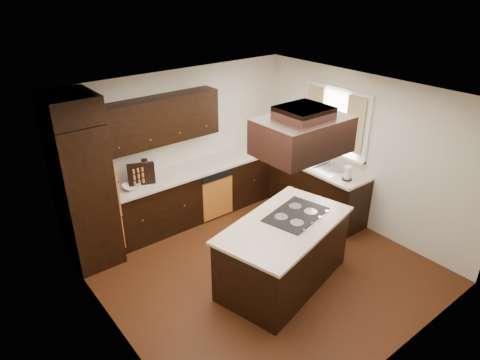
# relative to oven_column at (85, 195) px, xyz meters

# --- Properties ---
(floor) EXTENTS (4.20, 4.20, 0.02)m
(floor) POSITION_rel_oven_column_xyz_m (1.78, -1.71, -1.07)
(floor) COLOR #572B13
(floor) RESTS_ON ground
(ceiling) EXTENTS (4.20, 4.20, 0.02)m
(ceiling) POSITION_rel_oven_column_xyz_m (1.78, -1.71, 1.45)
(ceiling) COLOR silver
(ceiling) RESTS_ON ground
(wall_back) EXTENTS (4.20, 0.02, 2.50)m
(wall_back) POSITION_rel_oven_column_xyz_m (1.78, 0.40, 0.19)
(wall_back) COLOR beige
(wall_back) RESTS_ON ground
(wall_front) EXTENTS (4.20, 0.02, 2.50)m
(wall_front) POSITION_rel_oven_column_xyz_m (1.78, -3.81, 0.19)
(wall_front) COLOR beige
(wall_front) RESTS_ON ground
(wall_left) EXTENTS (0.02, 4.20, 2.50)m
(wall_left) POSITION_rel_oven_column_xyz_m (-0.33, -1.71, 0.19)
(wall_left) COLOR beige
(wall_left) RESTS_ON ground
(wall_right) EXTENTS (0.02, 4.20, 2.50)m
(wall_right) POSITION_rel_oven_column_xyz_m (3.88, -1.71, 0.19)
(wall_right) COLOR beige
(wall_right) RESTS_ON ground
(oven_column) EXTENTS (0.65, 0.75, 2.12)m
(oven_column) POSITION_rel_oven_column_xyz_m (0.00, 0.00, 0.00)
(oven_column) COLOR black
(oven_column) RESTS_ON floor
(wall_oven_face) EXTENTS (0.05, 0.62, 0.78)m
(wall_oven_face) POSITION_rel_oven_column_xyz_m (0.35, 0.00, 0.06)
(wall_oven_face) COLOR orange
(wall_oven_face) RESTS_ON oven_column
(base_cabinets_back) EXTENTS (2.93, 0.60, 0.88)m
(base_cabinets_back) POSITION_rel_oven_column_xyz_m (1.81, 0.09, -0.62)
(base_cabinets_back) COLOR black
(base_cabinets_back) RESTS_ON floor
(base_cabinets_right) EXTENTS (0.60, 2.40, 0.88)m
(base_cabinets_right) POSITION_rel_oven_column_xyz_m (3.58, -0.80, -0.62)
(base_cabinets_right) COLOR black
(base_cabinets_right) RESTS_ON floor
(countertop_back) EXTENTS (2.93, 0.63, 0.04)m
(countertop_back) POSITION_rel_oven_column_xyz_m (1.81, 0.08, -0.16)
(countertop_back) COLOR beige
(countertop_back) RESTS_ON base_cabinets_back
(countertop_right) EXTENTS (0.63, 2.40, 0.04)m
(countertop_right) POSITION_rel_oven_column_xyz_m (3.56, -0.80, -0.16)
(countertop_right) COLOR beige
(countertop_right) RESTS_ON base_cabinets_right
(upper_cabinets) EXTENTS (2.00, 0.34, 0.72)m
(upper_cabinets) POSITION_rel_oven_column_xyz_m (1.34, 0.23, 0.75)
(upper_cabinets) COLOR black
(upper_cabinets) RESTS_ON wall_back
(dishwasher_front) EXTENTS (0.60, 0.05, 0.72)m
(dishwasher_front) POSITION_rel_oven_column_xyz_m (2.10, -0.20, -0.66)
(dishwasher_front) COLOR orange
(dishwasher_front) RESTS_ON floor
(window_frame) EXTENTS (0.06, 1.32, 1.12)m
(window_frame) POSITION_rel_oven_column_xyz_m (3.85, -1.16, 0.59)
(window_frame) COLOR white
(window_frame) RESTS_ON wall_right
(window_pane) EXTENTS (0.00, 1.20, 1.00)m
(window_pane) POSITION_rel_oven_column_xyz_m (3.87, -1.16, 0.59)
(window_pane) COLOR white
(window_pane) RESTS_ON wall_right
(curtain_left) EXTENTS (0.02, 0.34, 0.90)m
(curtain_left) POSITION_rel_oven_column_xyz_m (3.79, -1.57, 0.64)
(curtain_left) COLOR beige
(curtain_left) RESTS_ON wall_right
(curtain_right) EXTENTS (0.02, 0.34, 0.90)m
(curtain_right) POSITION_rel_oven_column_xyz_m (3.79, -0.74, 0.64)
(curtain_right) COLOR beige
(curtain_right) RESTS_ON wall_right
(sink_rim) EXTENTS (0.52, 0.84, 0.01)m
(sink_rim) POSITION_rel_oven_column_xyz_m (3.58, -1.16, -0.14)
(sink_rim) COLOR silver
(sink_rim) RESTS_ON countertop_right
(island) EXTENTS (2.00, 1.40, 0.88)m
(island) POSITION_rel_oven_column_xyz_m (1.83, -2.10, -0.62)
(island) COLOR black
(island) RESTS_ON floor
(island_top) EXTENTS (2.08, 1.48, 0.04)m
(island_top) POSITION_rel_oven_column_xyz_m (1.83, -2.10, -0.16)
(island_top) COLOR beige
(island_top) RESTS_ON island
(cooktop) EXTENTS (0.97, 0.76, 0.01)m
(cooktop) POSITION_rel_oven_column_xyz_m (2.10, -2.03, -0.13)
(cooktop) COLOR black
(cooktop) RESTS_ON island_top
(range_hood) EXTENTS (1.05, 0.72, 0.42)m
(range_hood) POSITION_rel_oven_column_xyz_m (1.88, -2.25, 1.10)
(range_hood) COLOR black
(range_hood) RESTS_ON ceiling
(hood_duct) EXTENTS (0.55, 0.50, 0.13)m
(hood_duct) POSITION_rel_oven_column_xyz_m (1.88, -2.25, 1.38)
(hood_duct) COLOR black
(hood_duct) RESTS_ON ceiling
(blender_base) EXTENTS (0.15, 0.15, 0.10)m
(blender_base) POSITION_rel_oven_column_xyz_m (0.99, 0.10, -0.09)
(blender_base) COLOR silver
(blender_base) RESTS_ON countertop_back
(blender_pitcher) EXTENTS (0.13, 0.13, 0.26)m
(blender_pitcher) POSITION_rel_oven_column_xyz_m (0.99, 0.10, 0.09)
(blender_pitcher) COLOR silver
(blender_pitcher) RESTS_ON blender_base
(spice_rack) EXTENTS (0.41, 0.24, 0.34)m
(spice_rack) POSITION_rel_oven_column_xyz_m (0.91, 0.09, 0.03)
(spice_rack) COLOR black
(spice_rack) RESTS_ON countertop_back
(mixing_bowl) EXTENTS (0.29, 0.29, 0.07)m
(mixing_bowl) POSITION_rel_oven_column_xyz_m (0.71, 0.04, -0.11)
(mixing_bowl) COLOR white
(mixing_bowl) RESTS_ON countertop_back
(soap_bottle) EXTENTS (0.12, 0.12, 0.20)m
(soap_bottle) POSITION_rel_oven_column_xyz_m (3.50, -0.69, -0.04)
(soap_bottle) COLOR white
(soap_bottle) RESTS_ON countertop_right
(paper_towel) EXTENTS (0.13, 0.13, 0.23)m
(paper_towel) POSITION_rel_oven_column_xyz_m (3.48, -1.77, -0.03)
(paper_towel) COLOR white
(paper_towel) RESTS_ON countertop_right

